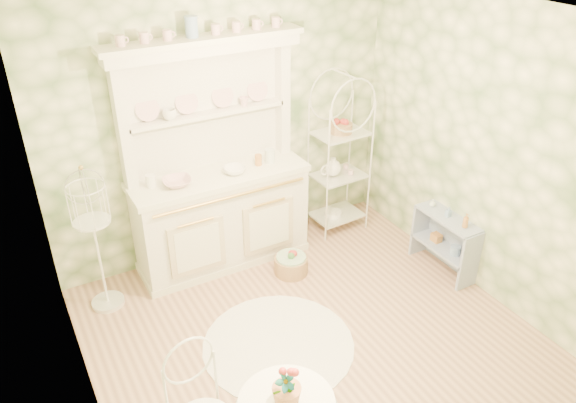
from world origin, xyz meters
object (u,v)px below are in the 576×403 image
bakers_rack (340,156)px  kitchen_dresser (218,161)px  side_shelf (444,245)px  floor_basket (291,264)px  birdcage_stand (96,244)px

bakers_rack → kitchen_dresser: bearing=175.9°
bakers_rack → side_shelf: (0.48, -1.22, -0.60)m
bakers_rack → side_shelf: bakers_rack is taller
side_shelf → floor_basket: bearing=150.7°
bakers_rack → birdcage_stand: (-2.64, -0.11, -0.21)m
floor_basket → birdcage_stand: bearing=166.6°
bakers_rack → side_shelf: 1.44m
birdcage_stand → floor_basket: bearing=-13.4°
birdcage_stand → kitchen_dresser: bearing=6.1°
kitchen_dresser → bakers_rack: bearing=-0.8°
bakers_rack → floor_basket: (-0.90, -0.53, -0.79)m
bakers_rack → side_shelf: bearing=-71.6°
bakers_rack → floor_basket: size_ratio=5.68×
floor_basket → bakers_rack: bearing=30.6°
birdcage_stand → side_shelf: bearing=-19.4°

